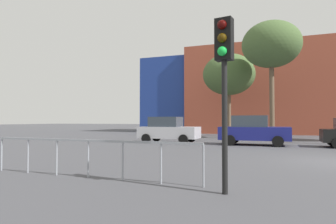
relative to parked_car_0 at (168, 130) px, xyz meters
name	(u,v)px	position (x,y,z in m)	size (l,w,h in m)	color
building_backdrop	(268,93)	(6.08, 20.19, 4.21)	(31.06, 12.04, 12.38)	#9E4733
parked_car_0	(168,130)	(0.00, 0.00, 0.00)	(4.14, 2.03, 1.80)	silver
parked_car_1	(253,130)	(5.72, 0.00, 0.03)	(4.28, 2.10, 1.85)	navy
traffic_light_near_left	(224,64)	(6.09, -12.85, 1.85)	(0.39, 0.39, 3.72)	black
bare_tree_1	(271,45)	(6.75, 5.79, 6.75)	(4.69, 4.69, 9.56)	brown
bare_tree_2	(229,75)	(2.76, 9.49, 5.11)	(5.04, 5.04, 8.04)	brown
pedestrian_railing	(88,149)	(2.34, -12.40, -0.11)	(6.41, 0.06, 1.03)	gray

